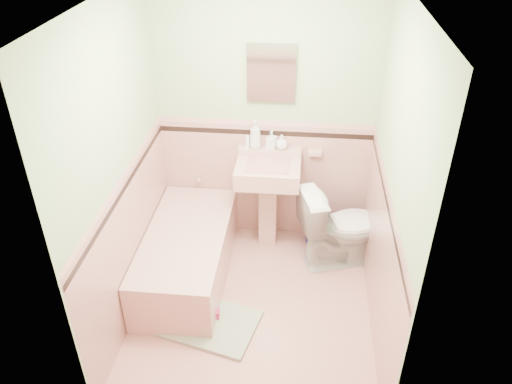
# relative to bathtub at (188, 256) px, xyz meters

# --- Properties ---
(floor) EXTENTS (2.20, 2.20, 0.00)m
(floor) POSITION_rel_bathtub_xyz_m (0.63, -0.33, -0.23)
(floor) COLOR tan
(floor) RESTS_ON ground
(ceiling) EXTENTS (2.20, 2.20, 0.00)m
(ceiling) POSITION_rel_bathtub_xyz_m (0.63, -0.33, 2.27)
(ceiling) COLOR white
(ceiling) RESTS_ON ground
(wall_back) EXTENTS (2.50, 0.00, 2.50)m
(wall_back) POSITION_rel_bathtub_xyz_m (0.63, 0.77, 1.02)
(wall_back) COLOR beige
(wall_back) RESTS_ON ground
(wall_front) EXTENTS (2.50, 0.00, 2.50)m
(wall_front) POSITION_rel_bathtub_xyz_m (0.63, -1.43, 1.02)
(wall_front) COLOR beige
(wall_front) RESTS_ON ground
(wall_left) EXTENTS (0.00, 2.50, 2.50)m
(wall_left) POSITION_rel_bathtub_xyz_m (-0.37, -0.33, 1.02)
(wall_left) COLOR beige
(wall_left) RESTS_ON ground
(wall_right) EXTENTS (0.00, 2.50, 2.50)m
(wall_right) POSITION_rel_bathtub_xyz_m (1.63, -0.33, 1.02)
(wall_right) COLOR beige
(wall_right) RESTS_ON ground
(wainscot_back) EXTENTS (2.00, 0.00, 2.00)m
(wainscot_back) POSITION_rel_bathtub_xyz_m (0.63, 0.76, 0.38)
(wainscot_back) COLOR #D4978E
(wainscot_back) RESTS_ON ground
(wainscot_front) EXTENTS (2.00, 0.00, 2.00)m
(wainscot_front) POSITION_rel_bathtub_xyz_m (0.63, -1.42, 0.38)
(wainscot_front) COLOR #D4978E
(wainscot_front) RESTS_ON ground
(wainscot_left) EXTENTS (0.00, 2.20, 2.20)m
(wainscot_left) POSITION_rel_bathtub_xyz_m (-0.36, -0.33, 0.38)
(wainscot_left) COLOR #D4978E
(wainscot_left) RESTS_ON ground
(wainscot_right) EXTENTS (0.00, 2.20, 2.20)m
(wainscot_right) POSITION_rel_bathtub_xyz_m (1.62, -0.33, 0.38)
(wainscot_right) COLOR #D4978E
(wainscot_right) RESTS_ON ground
(accent_back) EXTENTS (2.00, 0.00, 2.00)m
(accent_back) POSITION_rel_bathtub_xyz_m (0.63, 0.75, 0.90)
(accent_back) COLOR black
(accent_back) RESTS_ON ground
(accent_front) EXTENTS (2.00, 0.00, 2.00)m
(accent_front) POSITION_rel_bathtub_xyz_m (0.63, -1.41, 0.90)
(accent_front) COLOR black
(accent_front) RESTS_ON ground
(accent_left) EXTENTS (0.00, 2.20, 2.20)m
(accent_left) POSITION_rel_bathtub_xyz_m (-0.35, -0.33, 0.89)
(accent_left) COLOR black
(accent_left) RESTS_ON ground
(accent_right) EXTENTS (0.00, 2.20, 2.20)m
(accent_right) POSITION_rel_bathtub_xyz_m (1.61, -0.33, 0.89)
(accent_right) COLOR black
(accent_right) RESTS_ON ground
(cap_back) EXTENTS (2.00, 0.00, 2.00)m
(cap_back) POSITION_rel_bathtub_xyz_m (0.63, 0.75, 0.99)
(cap_back) COLOR #D19390
(cap_back) RESTS_ON ground
(cap_front) EXTENTS (2.00, 0.00, 2.00)m
(cap_front) POSITION_rel_bathtub_xyz_m (0.63, -1.41, 0.99)
(cap_front) COLOR #D19390
(cap_front) RESTS_ON ground
(cap_left) EXTENTS (0.00, 2.20, 2.20)m
(cap_left) POSITION_rel_bathtub_xyz_m (-0.35, -0.33, 1.00)
(cap_left) COLOR #D19390
(cap_left) RESTS_ON ground
(cap_right) EXTENTS (0.00, 2.20, 2.20)m
(cap_right) POSITION_rel_bathtub_xyz_m (1.61, -0.33, 1.00)
(cap_right) COLOR #D19390
(cap_right) RESTS_ON ground
(bathtub) EXTENTS (0.70, 1.50, 0.45)m
(bathtub) POSITION_rel_bathtub_xyz_m (0.00, 0.00, 0.00)
(bathtub) COLOR #CC948D
(bathtub) RESTS_ON floor
(tub_faucet) EXTENTS (0.04, 0.12, 0.04)m
(tub_faucet) POSITION_rel_bathtub_xyz_m (0.00, 0.72, 0.41)
(tub_faucet) COLOR silver
(tub_faucet) RESTS_ON wall_back
(sink) EXTENTS (0.59, 0.48, 0.92)m
(sink) POSITION_rel_bathtub_xyz_m (0.68, 0.53, 0.24)
(sink) COLOR #CC948D
(sink) RESTS_ON floor
(sink_faucet) EXTENTS (0.02, 0.02, 0.10)m
(sink_faucet) POSITION_rel_bathtub_xyz_m (0.68, 0.67, 0.72)
(sink_faucet) COLOR silver
(sink_faucet) RESTS_ON sink
(medicine_cabinet) EXTENTS (0.39, 0.04, 0.48)m
(medicine_cabinet) POSITION_rel_bathtub_xyz_m (0.68, 0.74, 1.47)
(medicine_cabinet) COLOR white
(medicine_cabinet) RESTS_ON wall_back
(soap_dish) EXTENTS (0.12, 0.07, 0.04)m
(soap_dish) POSITION_rel_bathtub_xyz_m (1.10, 0.73, 0.72)
(soap_dish) COLOR #CC948D
(soap_dish) RESTS_ON wall_back
(soap_bottle_left) EXTENTS (0.10, 0.11, 0.27)m
(soap_bottle_left) POSITION_rel_bathtub_xyz_m (0.54, 0.71, 0.89)
(soap_bottle_left) COLOR #B2B2B2
(soap_bottle_left) RESTS_ON sink
(soap_bottle_mid) EXTENTS (0.10, 0.10, 0.18)m
(soap_bottle_mid) POSITION_rel_bathtub_xyz_m (0.69, 0.71, 0.85)
(soap_bottle_mid) COLOR #B2B2B2
(soap_bottle_mid) RESTS_ON sink
(soap_bottle_right) EXTENTS (0.12, 0.12, 0.14)m
(soap_bottle_right) POSITION_rel_bathtub_xyz_m (0.79, 0.71, 0.83)
(soap_bottle_right) COLOR #B2B2B2
(soap_bottle_right) RESTS_ON sink
(tube) EXTENTS (0.05, 0.05, 0.12)m
(tube) POSITION_rel_bathtub_xyz_m (0.47, 0.71, 0.82)
(tube) COLOR white
(tube) RESTS_ON sink
(toilet) EXTENTS (0.88, 0.66, 0.80)m
(toilet) POSITION_rel_bathtub_xyz_m (1.38, 0.35, 0.17)
(toilet) COLOR white
(toilet) RESTS_ON floor
(bucket) EXTENTS (0.33, 0.33, 0.28)m
(bucket) POSITION_rel_bathtub_xyz_m (1.18, 0.60, -0.09)
(bucket) COLOR #19219A
(bucket) RESTS_ON floor
(bath_mat) EXTENTS (0.92, 0.72, 0.03)m
(bath_mat) POSITION_rel_bathtub_xyz_m (0.27, -0.58, -0.21)
(bath_mat) COLOR #9BA489
(bath_mat) RESTS_ON floor
(shoe) EXTENTS (0.17, 0.09, 0.07)m
(shoe) POSITION_rel_bathtub_xyz_m (0.29, -0.52, -0.16)
(shoe) COLOR #BF1E59
(shoe) RESTS_ON bath_mat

